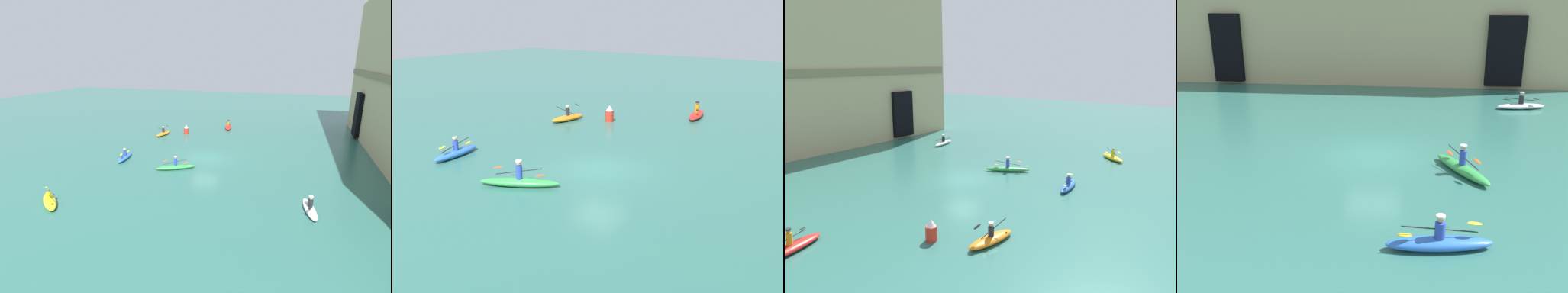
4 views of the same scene
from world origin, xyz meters
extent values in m
plane|color=#2D665B|center=(0.00, 0.00, 0.00)|extent=(120.00, 120.00, 0.00)
cube|color=tan|center=(-2.93, 18.92, 8.23)|extent=(37.17, 6.27, 16.46)
cube|color=#847555|center=(-2.93, 15.73, 7.78)|extent=(36.42, 0.24, 0.68)
cube|color=black|center=(8.26, 15.63, 2.88)|extent=(2.73, 0.70, 5.17)
ellipsoid|color=white|center=(8.43, 9.50, 0.18)|extent=(3.13, 1.21, 0.35)
cylinder|color=#232328|center=(8.43, 9.50, 0.61)|extent=(0.32, 0.32, 0.50)
sphere|color=beige|center=(8.43, 9.50, 0.97)|extent=(0.23, 0.23, 0.23)
cylinder|color=silver|center=(8.43, 9.50, 1.07)|extent=(0.29, 0.29, 0.06)
cylinder|color=black|center=(8.43, 9.50, 0.63)|extent=(2.07, 0.23, 0.17)
ellipsoid|color=black|center=(9.34, 9.41, 0.69)|extent=(0.46, 0.22, 0.08)
ellipsoid|color=black|center=(7.52, 9.59, 0.57)|extent=(0.46, 0.22, 0.08)
ellipsoid|color=orange|center=(-7.34, -7.71, 0.20)|extent=(3.04, 1.28, 0.39)
cylinder|color=#232328|center=(-7.34, -7.71, 0.64)|extent=(0.29, 0.29, 0.50)
sphere|color=tan|center=(-7.34, -7.71, 0.99)|extent=(0.21, 0.21, 0.21)
cylinder|color=silver|center=(-7.34, -7.71, 1.08)|extent=(0.26, 0.26, 0.06)
cylinder|color=black|center=(-7.34, -7.71, 0.67)|extent=(1.71, 0.70, 0.96)
ellipsoid|color=black|center=(-8.08, -7.42, 1.07)|extent=(0.45, 0.32, 0.25)
ellipsoid|color=black|center=(-6.60, -8.00, 0.26)|extent=(0.45, 0.32, 0.25)
ellipsoid|color=red|center=(-13.72, -0.54, 0.19)|extent=(3.61, 1.50, 0.38)
cylinder|color=orange|center=(-13.72, -0.54, 0.67)|extent=(0.30, 0.30, 0.58)
sphere|color=#9E704C|center=(-13.72, -0.54, 1.07)|extent=(0.22, 0.22, 0.22)
cylinder|color=#232328|center=(-13.72, -0.54, 1.16)|extent=(0.27, 0.27, 0.06)
cylinder|color=black|center=(-13.72, -0.54, 0.70)|extent=(2.00, 0.87, 0.16)
ellipsoid|color=black|center=(-12.84, -0.17, 0.75)|extent=(0.48, 0.34, 0.07)
ellipsoid|color=blue|center=(2.72, -7.42, 0.19)|extent=(3.16, 1.08, 0.38)
cylinder|color=#2D47B7|center=(2.72, -7.42, 0.63)|extent=(0.30, 0.30, 0.49)
sphere|color=tan|center=(2.72, -7.42, 0.98)|extent=(0.21, 0.21, 0.21)
cylinder|color=silver|center=(2.72, -7.42, 1.06)|extent=(0.26, 0.26, 0.06)
cylinder|color=black|center=(2.72, -7.42, 0.65)|extent=(2.19, 0.46, 0.34)
ellipsoid|color=yellow|center=(3.69, -7.23, 0.79)|extent=(0.47, 0.26, 0.11)
ellipsoid|color=yellow|center=(1.75, -7.61, 0.52)|extent=(0.47, 0.26, 0.11)
ellipsoid|color=yellow|center=(12.74, -7.38, 0.21)|extent=(2.60, 2.78, 0.41)
cylinder|color=gold|center=(12.74, -7.38, 0.66)|extent=(0.31, 0.31, 0.49)
sphere|color=beige|center=(12.74, -7.38, 0.99)|extent=(0.18, 0.18, 0.18)
cylinder|color=#4C6B4C|center=(12.74, -7.38, 1.06)|extent=(0.23, 0.23, 0.06)
cylinder|color=black|center=(12.74, -7.38, 0.68)|extent=(1.35, 1.64, 0.53)
ellipsoid|color=yellow|center=(13.32, -6.66, 0.46)|extent=(0.42, 0.45, 0.15)
ellipsoid|color=yellow|center=(12.16, -8.09, 0.90)|extent=(0.42, 0.45, 0.15)
ellipsoid|color=green|center=(3.83, -1.63, 0.19)|extent=(2.34, 3.44, 0.38)
cylinder|color=#2D47B7|center=(3.83, -1.63, 0.68)|extent=(0.28, 0.28, 0.60)
sphere|color=tan|center=(3.83, -1.63, 1.09)|extent=(0.23, 0.23, 0.23)
cylinder|color=silver|center=(3.83, -1.63, 1.19)|extent=(0.29, 0.29, 0.06)
cylinder|color=black|center=(3.83, -1.63, 0.71)|extent=(1.06, 1.88, 0.38)
ellipsoid|color=#D84C19|center=(3.38, -0.80, 0.56)|extent=(0.37, 0.47, 0.12)
ellipsoid|color=#D84C19|center=(4.29, -2.46, 0.86)|extent=(0.37, 0.47, 0.12)
cylinder|color=red|center=(-8.90, -5.13, 0.39)|extent=(0.59, 0.59, 0.77)
cone|color=white|center=(-8.90, -5.13, 0.97)|extent=(0.51, 0.51, 0.38)
camera|label=1|loc=(27.66, 7.87, 9.66)|focal=28.00mm
camera|label=2|loc=(16.68, 11.31, 7.31)|focal=40.00mm
camera|label=3|loc=(-21.71, -17.61, 8.86)|focal=35.00mm
camera|label=4|loc=(2.01, -18.33, 6.88)|focal=40.00mm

